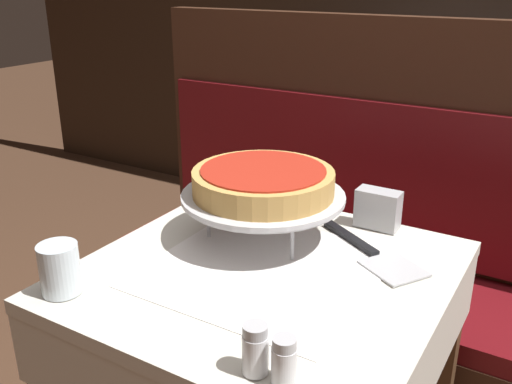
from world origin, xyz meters
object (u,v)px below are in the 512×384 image
(dining_table_front, at_px, (265,316))
(booth_bench, at_px, (372,296))
(deep_dish_pizza, at_px, (263,181))
(salt_shaker, at_px, (255,349))
(pepper_shaker, at_px, (284,361))
(napkin_holder, at_px, (378,209))
(water_glass_near, at_px, (60,269))
(condiment_caddy, at_px, (453,100))
(dining_table_rear, at_px, (435,137))
(pizza_pan_stand, at_px, (263,198))
(pizza_server, at_px, (371,252))

(dining_table_front, height_order, booth_bench, booth_bench)
(deep_dish_pizza, distance_m, salt_shaker, 0.47)
(booth_bench, distance_m, pepper_shaker, 1.07)
(booth_bench, xyz_separation_m, deep_dish_pizza, (-0.08, -0.55, 0.55))
(booth_bench, relative_size, salt_shaker, 21.19)
(napkin_holder, bearing_deg, salt_shaker, -87.58)
(booth_bench, distance_m, water_glass_near, 1.09)
(dining_table_front, height_order, pepper_shaker, pepper_shaker)
(water_glass_near, bearing_deg, condiment_caddy, 81.88)
(water_glass_near, bearing_deg, napkin_holder, 55.34)
(dining_table_rear, distance_m, booth_bench, 0.97)
(napkin_holder, distance_m, condiment_caddy, 1.30)
(deep_dish_pizza, distance_m, pepper_shaker, 0.50)
(dining_table_rear, xyz_separation_m, pepper_shaker, (0.26, -1.87, 0.15))
(dining_table_front, height_order, salt_shaker, salt_shaker)
(dining_table_rear, distance_m, pepper_shaker, 1.89)
(dining_table_front, bearing_deg, pizza_pan_stand, 122.49)
(dining_table_front, relative_size, salt_shaker, 9.42)
(dining_table_front, xyz_separation_m, condiment_caddy, (-0.01, 1.60, 0.16))
(booth_bench, height_order, napkin_holder, booth_bench)
(pizza_server, relative_size, pepper_shaker, 3.68)
(pizza_pan_stand, height_order, salt_shaker, pizza_pan_stand)
(dining_table_front, relative_size, condiment_caddy, 4.35)
(napkin_holder, bearing_deg, pizza_server, -74.46)
(pepper_shaker, bearing_deg, deep_dish_pizza, 124.02)
(napkin_holder, bearing_deg, condiment_caddy, 95.90)
(water_glass_near, xyz_separation_m, pepper_shaker, (0.47, -0.01, -0.01))
(dining_table_rear, xyz_separation_m, pizza_pan_stand, (-0.01, -1.46, 0.21))
(pizza_pan_stand, xyz_separation_m, condiment_caddy, (0.07, 1.48, -0.05))
(pizza_pan_stand, distance_m, pepper_shaker, 0.49)
(salt_shaker, height_order, pepper_shaker, salt_shaker)
(dining_table_rear, xyz_separation_m, condiment_caddy, (0.05, 0.01, 0.17))
(deep_dish_pizza, xyz_separation_m, condiment_caddy, (0.07, 1.48, -0.08))
(dining_table_rear, xyz_separation_m, booth_bench, (0.07, -0.92, -0.30))
(water_glass_near, relative_size, napkin_holder, 0.96)
(deep_dish_pizza, bearing_deg, pizza_server, 11.14)
(pizza_pan_stand, height_order, napkin_holder, pizza_pan_stand)
(water_glass_near, relative_size, salt_shaker, 1.18)
(booth_bench, xyz_separation_m, salt_shaker, (0.14, -0.95, 0.46))
(dining_table_rear, relative_size, pizza_server, 2.74)
(pizza_pan_stand, relative_size, condiment_caddy, 2.04)
(dining_table_rear, distance_m, salt_shaker, 1.89)
(pizza_pan_stand, bearing_deg, pepper_shaker, -55.98)
(water_glass_near, bearing_deg, booth_bench, 73.06)
(dining_table_front, relative_size, water_glass_near, 7.98)
(pizza_pan_stand, distance_m, napkin_holder, 0.28)
(pizza_pan_stand, xyz_separation_m, salt_shaker, (0.22, -0.40, -0.06))
(dining_table_rear, bearing_deg, pepper_shaker, -82.10)
(dining_table_front, bearing_deg, pizza_server, 45.66)
(booth_bench, distance_m, deep_dish_pizza, 0.78)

